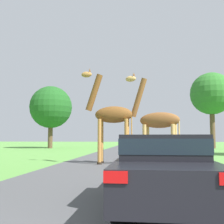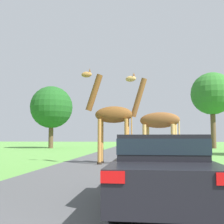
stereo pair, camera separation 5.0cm
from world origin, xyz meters
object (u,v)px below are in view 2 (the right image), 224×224
car_queue_left (149,146)px  tree_centre_back (51,107)px  giraffe_near_road (111,116)px  car_lead_maroon (161,167)px  car_queue_right (167,143)px  giraffe_companion (156,122)px  tree_left_edge (212,94)px

car_queue_left → tree_centre_back: 16.54m
car_queue_left → giraffe_near_road: bearing=-103.8°
car_queue_left → tree_centre_back: (-11.75, 10.82, 4.31)m
car_lead_maroon → car_queue_right: 24.60m
giraffe_near_road → tree_centre_back: bearing=29.3°
car_queue_right → tree_centre_back: (-13.71, 2.76, 4.24)m
car_lead_maroon → car_queue_right: car_queue_right is taller
giraffe_companion → tree_left_edge: bearing=-2.3°
car_queue_right → car_queue_left: 8.29m
car_lead_maroon → tree_left_edge: tree_left_edge is taller
car_queue_right → tree_left_edge: tree_left_edge is taller
car_queue_left → tree_left_edge: size_ratio=0.51×
giraffe_near_road → car_lead_maroon: 8.66m
tree_centre_back → tree_left_edge: bearing=5.2°
car_lead_maroon → tree_centre_back: size_ratio=0.58×
giraffe_near_road → car_queue_right: (3.98, 16.28, -1.64)m
giraffe_near_road → tree_left_edge: 23.39m
tree_left_edge → tree_centre_back: (-19.56, -1.78, -1.58)m
car_queue_right → car_queue_left: size_ratio=0.87×
giraffe_near_road → tree_left_edge: tree_left_edge is taller
giraffe_near_road → car_queue_right: bearing=-11.6°
giraffe_companion → car_queue_right: 16.72m
car_queue_right → car_queue_left: bearing=-103.7°
giraffe_near_road → car_queue_left: bearing=-11.6°
tree_centre_back → car_queue_right: bearing=-11.4°
giraffe_companion → car_lead_maroon: 8.07m
car_queue_right → giraffe_near_road: bearing=-103.7°
giraffe_companion → tree_left_edge: 22.87m
tree_left_edge → tree_centre_back: 19.71m
car_lead_maroon → giraffe_companion: bearing=88.4°
tree_left_edge → tree_centre_back: bearing=-174.8°
giraffe_companion → tree_left_edge: size_ratio=0.50×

